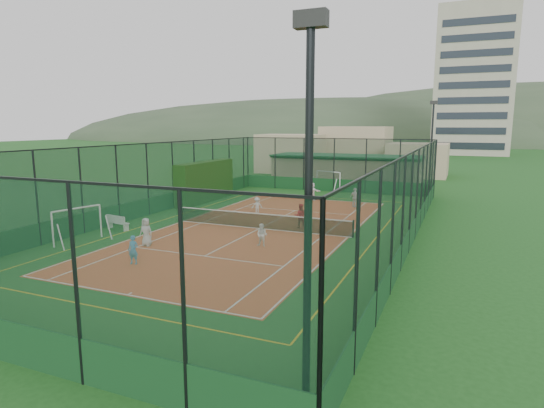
# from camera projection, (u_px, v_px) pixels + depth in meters

# --- Properties ---
(ground) EXTENTS (300.00, 300.00, 0.00)m
(ground) POSITION_uv_depth(u_px,v_px,m) (259.00, 229.00, 27.72)
(ground) COLOR #1D501B
(ground) RESTS_ON ground
(court_slab) EXTENTS (11.17, 23.97, 0.01)m
(court_slab) POSITION_uv_depth(u_px,v_px,m) (259.00, 229.00, 27.72)
(court_slab) COLOR #C1442B
(court_slab) RESTS_ON ground
(tennis_net) EXTENTS (11.67, 0.12, 1.06)m
(tennis_net) POSITION_uv_depth(u_px,v_px,m) (259.00, 220.00, 27.63)
(tennis_net) COLOR black
(tennis_net) RESTS_ON ground
(perimeter_fence) EXTENTS (18.12, 34.12, 5.00)m
(perimeter_fence) POSITION_uv_depth(u_px,v_px,m) (259.00, 188.00, 27.29)
(perimeter_fence) COLOR #103221
(perimeter_fence) RESTS_ON ground
(floodlight_se) EXTENTS (0.60, 0.26, 8.25)m
(floodlight_se) POSITION_uv_depth(u_px,v_px,m) (308.00, 239.00, 8.65)
(floodlight_se) COLOR black
(floodlight_se) RESTS_ON ground
(floodlight_ne) EXTENTS (0.60, 0.26, 8.25)m
(floodlight_ne) POSITION_uv_depth(u_px,v_px,m) (431.00, 150.00, 38.77)
(floodlight_ne) COLOR black
(floodlight_ne) RESTS_ON ground
(clubhouse) EXTENTS (15.20, 7.20, 3.15)m
(clubhouse) POSITION_uv_depth(u_px,v_px,m) (346.00, 170.00, 47.41)
(clubhouse) COLOR tan
(clubhouse) RESTS_ON ground
(apartment_tower) EXTENTS (15.00, 12.00, 30.00)m
(apartment_tower) POSITION_uv_depth(u_px,v_px,m) (473.00, 82.00, 94.93)
(apartment_tower) COLOR beige
(apartment_tower) RESTS_ON ground
(distant_hills) EXTENTS (200.00, 60.00, 24.00)m
(distant_hills) POSITION_uv_depth(u_px,v_px,m) (431.00, 142.00, 163.82)
(distant_hills) COLOR #384C33
(distant_hills) RESTS_ON ground
(hedge_left) EXTENTS (1.12, 7.49, 3.28)m
(hedge_left) POSITION_uv_depth(u_px,v_px,m) (205.00, 182.00, 37.44)
(hedge_left) COLOR black
(hedge_left) RESTS_ON ground
(white_bench) EXTENTS (1.70, 0.71, 0.93)m
(white_bench) POSITION_uv_depth(u_px,v_px,m) (118.00, 222.00, 27.44)
(white_bench) COLOR white
(white_bench) RESTS_ON ground
(futsal_goal_near) EXTENTS (2.98, 1.47, 1.85)m
(futsal_goal_near) POSITION_uv_depth(u_px,v_px,m) (78.00, 225.00, 24.46)
(futsal_goal_near) COLOR white
(futsal_goal_near) RESTS_ON ground
(futsal_goal_far) EXTENTS (2.97, 1.85, 1.85)m
(futsal_goal_far) POSITION_uv_depth(u_px,v_px,m) (328.00, 181.00, 43.44)
(futsal_goal_far) COLOR white
(futsal_goal_far) RESTS_ON ground
(child_near_left) EXTENTS (0.77, 0.54, 1.48)m
(child_near_left) POSITION_uv_depth(u_px,v_px,m) (146.00, 232.00, 23.69)
(child_near_left) COLOR silver
(child_near_left) RESTS_ON court_slab
(child_near_mid) EXTENTS (0.53, 0.39, 1.32)m
(child_near_mid) POSITION_uv_depth(u_px,v_px,m) (133.00, 250.00, 20.60)
(child_near_mid) COLOR #4795CA
(child_near_mid) RESTS_ON court_slab
(child_near_right) EXTENTS (0.59, 0.46, 1.21)m
(child_near_right) POSITION_uv_depth(u_px,v_px,m) (262.00, 235.00, 23.58)
(child_near_right) COLOR white
(child_near_right) RESTS_ON court_slab
(child_far_left) EXTENTS (0.89, 0.81, 1.20)m
(child_far_left) POSITION_uv_depth(u_px,v_px,m) (257.00, 206.00, 32.20)
(child_far_left) COLOR silver
(child_far_left) RESTS_ON court_slab
(child_far_right) EXTENTS (0.95, 0.73, 1.50)m
(child_far_right) POSITION_uv_depth(u_px,v_px,m) (355.00, 198.00, 34.77)
(child_far_right) COLOR silver
(child_far_right) RESTS_ON court_slab
(child_far_back) EXTENTS (1.44, 0.75, 1.48)m
(child_far_back) POSITION_uv_depth(u_px,v_px,m) (312.00, 191.00, 38.02)
(child_far_back) COLOR white
(child_far_back) RESTS_ON court_slab
(coach) EXTENTS (0.86, 0.75, 1.50)m
(coach) POSITION_uv_depth(u_px,v_px,m) (300.00, 216.00, 27.84)
(coach) COLOR red
(coach) RESTS_ON court_slab
(tennis_balls) EXTENTS (2.28, 1.19, 0.07)m
(tennis_balls) POSITION_uv_depth(u_px,v_px,m) (245.00, 221.00, 29.66)
(tennis_balls) COLOR #CCE033
(tennis_balls) RESTS_ON court_slab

